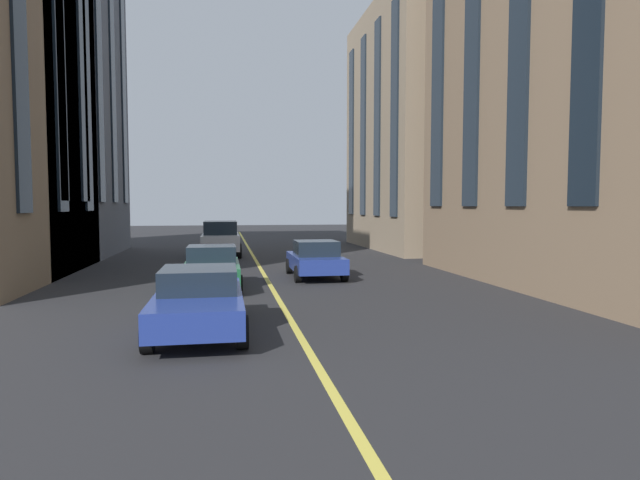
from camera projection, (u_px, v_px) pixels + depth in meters
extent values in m
cube|color=#D8C64C|center=(276.00, 296.00, 16.18)|extent=(80.00, 0.16, 0.01)
cube|color=navy|center=(315.00, 262.00, 20.34)|extent=(3.90, 1.75, 0.55)
cube|color=#19232D|center=(316.00, 248.00, 20.11)|extent=(1.64, 1.54, 0.55)
cylinder|color=black|center=(289.00, 266.00, 21.47)|extent=(0.60, 0.21, 0.60)
cylinder|color=black|center=(330.00, 265.00, 21.77)|extent=(0.60, 0.21, 0.60)
cylinder|color=black|center=(298.00, 274.00, 18.94)|extent=(0.60, 0.21, 0.60)
cylinder|color=black|center=(344.00, 273.00, 19.24)|extent=(0.60, 0.21, 0.60)
cube|color=navy|center=(199.00, 305.00, 11.41)|extent=(4.40, 1.80, 0.55)
cube|color=#19232D|center=(199.00, 279.00, 11.59)|extent=(1.85, 1.58, 0.50)
cylinder|color=black|center=(242.00, 332.00, 10.15)|extent=(0.64, 0.22, 0.64)
cylinder|color=black|center=(147.00, 336.00, 9.85)|extent=(0.64, 0.22, 0.64)
cylinder|color=black|center=(238.00, 304.00, 13.00)|extent=(0.64, 0.22, 0.64)
cylinder|color=black|center=(165.00, 307.00, 12.70)|extent=(0.64, 0.22, 0.64)
cube|color=silver|center=(221.00, 241.00, 29.07)|extent=(4.70, 1.95, 0.80)
cube|color=#19232D|center=(220.00, 228.00, 29.02)|extent=(2.58, 1.72, 0.70)
cylinder|color=black|center=(239.00, 251.00, 27.74)|extent=(0.76, 0.27, 0.76)
cylinder|color=black|center=(202.00, 251.00, 27.41)|extent=(0.76, 0.27, 0.76)
cylinder|color=black|center=(237.00, 246.00, 30.79)|extent=(0.76, 0.27, 0.76)
cylinder|color=black|center=(204.00, 247.00, 30.46)|extent=(0.76, 0.27, 0.76)
cube|color=#1E6038|center=(212.00, 271.00, 17.47)|extent=(3.90, 1.75, 0.55)
cube|color=#19232D|center=(212.00, 254.00, 17.63)|extent=(1.64, 1.54, 0.55)
cylinder|color=black|center=(239.00, 285.00, 16.37)|extent=(0.60, 0.21, 0.60)
cylinder|color=black|center=(182.00, 286.00, 16.08)|extent=(0.60, 0.21, 0.60)
cylinder|color=black|center=(237.00, 274.00, 18.90)|extent=(0.60, 0.21, 0.60)
cylinder|color=black|center=(188.00, 275.00, 18.61)|extent=(0.60, 0.21, 0.60)
cube|color=#19232D|center=(81.00, 17.00, 22.93)|extent=(1.10, 0.10, 15.72)
cube|color=#19232D|center=(98.00, 40.00, 26.13)|extent=(1.10, 0.10, 15.72)
cube|color=#19232D|center=(112.00, 58.00, 29.34)|extent=(1.10, 0.10, 15.72)
cube|color=#19232D|center=(123.00, 73.00, 32.54)|extent=(1.10, 0.10, 15.72)
cube|color=gray|center=(447.00, 130.00, 34.27)|extent=(13.10, 10.10, 15.12)
cube|color=#19232D|center=(394.00, 109.00, 28.53)|extent=(1.10, 0.10, 11.49)
cube|color=#19232D|center=(377.00, 118.00, 31.75)|extent=(1.10, 0.10, 11.49)
cube|color=#19232D|center=(363.00, 126.00, 34.97)|extent=(1.10, 0.10, 11.49)
cube|color=#19232D|center=(351.00, 133.00, 38.19)|extent=(1.10, 0.10, 11.49)
cube|color=#19232D|center=(58.00, 28.00, 19.74)|extent=(1.10, 0.10, 13.50)
cube|color=#19232D|center=(86.00, 57.00, 23.65)|extent=(1.10, 0.10, 13.50)
cube|color=#19232D|center=(473.00, 5.00, 19.49)|extent=(1.10, 0.10, 14.60)
cube|color=#19232D|center=(438.00, 33.00, 22.64)|extent=(1.10, 0.10, 14.60)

